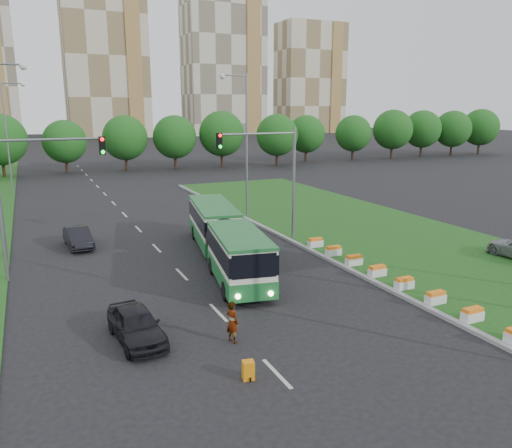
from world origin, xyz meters
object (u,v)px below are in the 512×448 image
car_left_near (136,325)px  pedestrian (232,322)px  articulated_bus (222,237)px  traffic_mast_median (273,167)px  traffic_mast_left (30,182)px  car_left_far (78,237)px  shopping_trolley (248,370)px

car_left_near → pedestrian: pedestrian is taller
articulated_bus → car_left_near: (-6.98, -8.63, -0.85)m
traffic_mast_median → pedestrian: 16.07m
traffic_mast_left → car_left_near: traffic_mast_left is taller
traffic_mast_left → traffic_mast_median: bearing=3.8°
articulated_bus → car_left_far: (-7.72, 7.19, -0.87)m
articulated_bus → car_left_near: 11.13m
traffic_mast_median → shopping_trolley: size_ratio=11.68×
car_left_near → shopping_trolley: 5.47m
pedestrian → traffic_mast_median: bearing=-52.6°
traffic_mast_left → articulated_bus: bearing=-9.3°
traffic_mast_median → pedestrian: traffic_mast_median is taller
articulated_bus → pedestrian: bearing=-98.1°
traffic_mast_left → articulated_bus: 11.14m
articulated_bus → traffic_mast_left: bearing=-178.9°
traffic_mast_median → car_left_far: traffic_mast_median is taller
traffic_mast_median → car_left_near: bearing=-136.2°
traffic_mast_left → pedestrian: (6.87, -12.02, -4.48)m
car_left_far → shopping_trolley: car_left_far is taller
car_left_far → pedestrian: 18.03m
car_left_near → car_left_far: car_left_near is taller
articulated_bus → shopping_trolley: articulated_bus is taller
traffic_mast_left → car_left_near: 11.80m
traffic_mast_median → articulated_bus: traffic_mast_median is taller
car_left_near → pedestrian: bearing=-30.9°
pedestrian → shopping_trolley: size_ratio=2.53×
pedestrian → shopping_trolley: 3.00m
traffic_mast_median → car_left_far: (-12.54, 4.50, -4.66)m
traffic_mast_median → car_left_near: traffic_mast_median is taller
articulated_bus → pedestrian: (-3.47, -10.33, -0.69)m
traffic_mast_left → shopping_trolley: (6.30, -14.91, -5.01)m
car_left_near → shopping_trolley: car_left_near is taller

